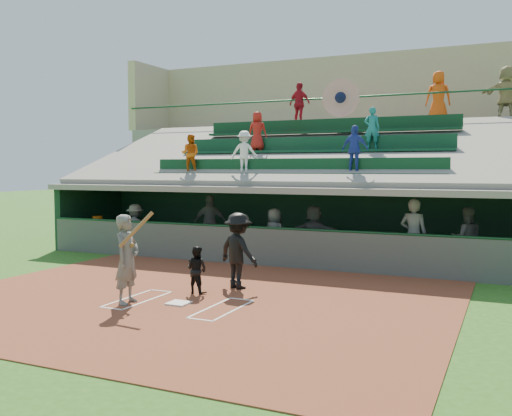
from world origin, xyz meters
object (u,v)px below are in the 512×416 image
at_px(batter_at_plate, 127,259).
at_px(white_table, 98,237).
at_px(water_cooler, 98,221).
at_px(catcher, 197,270).
at_px(home_plate, 179,303).

bearing_deg(batter_at_plate, white_table, 133.72).
xyz_separation_m(white_table, water_cooler, (-0.00, -0.00, 0.56)).
distance_m(catcher, water_cooler, 8.38).
relative_size(white_table, water_cooler, 2.49).
height_order(white_table, water_cooler, water_cooler).
relative_size(home_plate, catcher, 0.40).
relative_size(catcher, white_table, 1.22).
height_order(home_plate, white_table, white_table).
xyz_separation_m(home_plate, white_table, (-6.99, 5.88, 0.39)).
height_order(catcher, water_cooler, water_cooler).
distance_m(white_table, water_cooler, 0.56).
relative_size(home_plate, white_table, 0.49).
bearing_deg(water_cooler, catcher, -35.32).
bearing_deg(catcher, water_cooler, -27.38).
bearing_deg(water_cooler, home_plate, -40.04).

